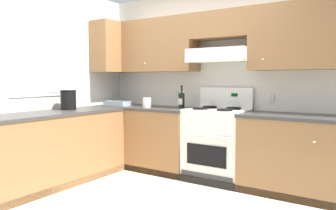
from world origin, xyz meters
The scene contains 10 objects.
ground_plane centered at (0.00, 0.00, 0.00)m, with size 7.04×7.04×0.00m, color beige.
wall_back centered at (0.41, 1.53, 1.48)m, with size 4.68×0.57×2.55m.
wall_left centered at (-1.59, 0.23, 1.34)m, with size 0.47×4.00×2.55m.
counter_back_run centered at (0.23, 1.24, 0.45)m, with size 3.60×0.65×0.91m.
counter_left_run centered at (-1.24, 0.00, 0.45)m, with size 0.63×1.91×0.91m.
stove centered at (0.37, 1.25, 0.48)m, with size 0.76×0.62×1.20m.
wine_bottle centered at (-0.21, 1.34, 1.03)m, with size 0.08×0.08×0.32m.
bowl centered at (-1.25, 1.17, 0.93)m, with size 0.39×0.24×0.07m.
bucket centered at (-1.32, 0.28, 1.05)m, with size 0.21×0.21×0.26m.
paper_towel_roll centered at (-0.68, 1.15, 0.98)m, with size 0.12×0.12×0.14m.
Camera 1 is at (2.19, -2.65, 1.31)m, focal length 35.58 mm.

